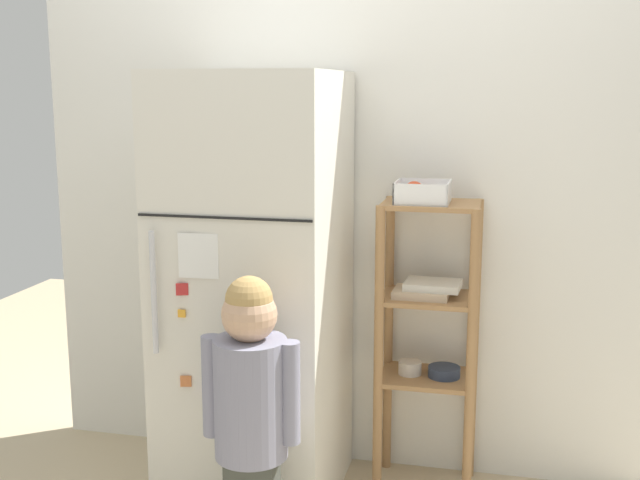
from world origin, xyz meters
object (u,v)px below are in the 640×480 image
child_standing (251,397)px  fruit_bin (419,194)px  refrigerator (256,291)px  pantry_shelf_unit (428,322)px

child_standing → fruit_bin: size_ratio=5.00×
refrigerator → child_standing: 0.57m
child_standing → pantry_shelf_unit: 0.86m
refrigerator → fruit_bin: size_ratio=8.15×
pantry_shelf_unit → fruit_bin: size_ratio=5.74×
refrigerator → fruit_bin: 0.71m
child_standing → pantry_shelf_unit: pantry_shelf_unit is taller
refrigerator → child_standing: (0.14, -0.51, -0.21)m
pantry_shelf_unit → child_standing: bearing=-124.8°
pantry_shelf_unit → fruit_bin: 0.50m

